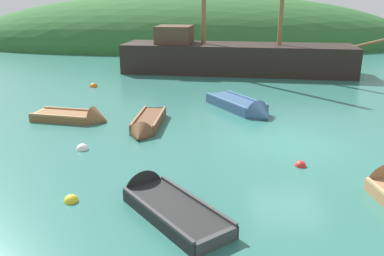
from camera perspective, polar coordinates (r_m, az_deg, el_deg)
ground_plane at (r=13.88m, az=13.90°, el=-2.05°), size 120.00×120.00×0.00m
shore_hill at (r=42.51m, az=-0.53°, el=11.82°), size 46.25×18.00×10.13m
sailing_ship at (r=26.33m, az=6.03°, el=9.36°), size 17.27×5.51×12.90m
rowboat_center at (r=9.51m, az=-4.48°, el=-10.65°), size 3.02×3.49×1.09m
rowboat_near_dock at (r=17.30m, az=7.35°, el=2.81°), size 2.90×3.93×1.13m
rowboat_far at (r=16.52m, az=-15.99°, el=1.30°), size 3.23×1.73×1.07m
rowboat_outer_left at (r=15.01m, az=-6.47°, el=0.35°), size 1.15×3.42×0.86m
buoy_yellow at (r=10.18m, az=-16.81°, el=-9.97°), size 0.35×0.35×0.35m
buoy_white at (r=13.37m, az=-15.31°, el=-2.96°), size 0.39×0.39×0.39m
buoy_red at (r=12.08m, az=15.18°, el=-5.25°), size 0.32×0.32×0.32m
buoy_orange at (r=22.65m, az=-13.83°, el=5.71°), size 0.43×0.43×0.43m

